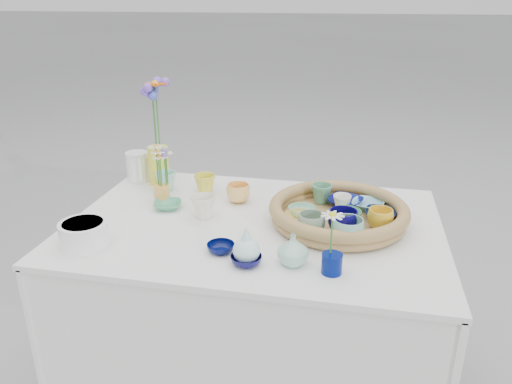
# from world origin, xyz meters

# --- Properties ---
(wicker_tray) EXTENTS (0.47, 0.47, 0.08)m
(wicker_tray) POSITION_xyz_m (0.28, 0.05, 0.80)
(wicker_tray) COLOR #9C7946
(wicker_tray) RESTS_ON display_table
(tray_ceramic_0) EXTENTS (0.16, 0.16, 0.03)m
(tray_ceramic_0) POSITION_xyz_m (0.30, 0.17, 0.80)
(tray_ceramic_0) COLOR #050E65
(tray_ceramic_0) RESTS_ON wicker_tray
(tray_ceramic_1) EXTENTS (0.11, 0.11, 0.03)m
(tray_ceramic_1) POSITION_xyz_m (0.42, 0.09, 0.80)
(tray_ceramic_1) COLOR black
(tray_ceramic_1) RESTS_ON wicker_tray
(tray_ceramic_2) EXTENTS (0.10, 0.10, 0.07)m
(tray_ceramic_2) POSITION_xyz_m (0.42, 0.00, 0.82)
(tray_ceramic_2) COLOR gold
(tray_ceramic_2) RESTS_ON wicker_tray
(tray_ceramic_3) EXTENTS (0.13, 0.13, 0.03)m
(tray_ceramic_3) POSITION_xyz_m (0.31, 0.05, 0.80)
(tray_ceramic_3) COLOR #4A9D73
(tray_ceramic_3) RESTS_ON wicker_tray
(tray_ceramic_4) EXTENTS (0.09, 0.09, 0.07)m
(tray_ceramic_4) POSITION_xyz_m (0.20, -0.08, 0.82)
(tray_ceramic_4) COLOR gray
(tray_ceramic_4) RESTS_ON wicker_tray
(tray_ceramic_5) EXTENTS (0.13, 0.13, 0.03)m
(tray_ceramic_5) POSITION_xyz_m (0.16, 0.05, 0.80)
(tray_ceramic_5) COLOR #8DD4B3
(tray_ceramic_5) RESTS_ON wicker_tray
(tray_ceramic_6) EXTENTS (0.09, 0.09, 0.06)m
(tray_ceramic_6) POSITION_xyz_m (0.21, 0.19, 0.81)
(tray_ceramic_6) COLOR #ACC5C0
(tray_ceramic_6) RESTS_ON wicker_tray
(tray_ceramic_7) EXTENTS (0.07, 0.07, 0.06)m
(tray_ceramic_7) POSITION_xyz_m (0.29, 0.12, 0.81)
(tray_ceramic_7) COLOR white
(tray_ceramic_7) RESTS_ON wicker_tray
(tray_ceramic_8) EXTENTS (0.14, 0.14, 0.03)m
(tray_ceramic_8) POSITION_xyz_m (0.38, 0.16, 0.80)
(tray_ceramic_8) COLOR #7DC7D9
(tray_ceramic_8) RESTS_ON wicker_tray
(tray_ceramic_9) EXTENTS (0.12, 0.12, 0.08)m
(tray_ceramic_9) POSITION_xyz_m (0.30, -0.06, 0.82)
(tray_ceramic_9) COLOR #0C0655
(tray_ceramic_9) RESTS_ON wicker_tray
(tray_ceramic_10) EXTENTS (0.13, 0.13, 0.03)m
(tray_ceramic_10) POSITION_xyz_m (0.16, -0.01, 0.80)
(tray_ceramic_10) COLOR #FFD372
(tray_ceramic_10) RESTS_ON wicker_tray
(tray_ceramic_11) EXTENTS (0.11, 0.11, 0.08)m
(tray_ceramic_11) POSITION_xyz_m (0.32, -0.12, 0.82)
(tray_ceramic_11) COLOR #7AB8A5
(tray_ceramic_11) RESTS_ON wicker_tray
(tray_ceramic_12) EXTENTS (0.10, 0.10, 0.07)m
(tray_ceramic_12) POSITION_xyz_m (0.21, 0.18, 0.82)
(tray_ceramic_12) COLOR #4E8C67
(tray_ceramic_12) RESTS_ON wicker_tray
(loose_ceramic_0) EXTENTS (0.09, 0.09, 0.08)m
(loose_ceramic_0) POSITION_xyz_m (-0.25, 0.22, 0.80)
(loose_ceramic_0) COLOR yellow
(loose_ceramic_0) RESTS_ON display_table
(loose_ceramic_1) EXTENTS (0.12, 0.12, 0.07)m
(loose_ceramic_1) POSITION_xyz_m (-0.10, 0.17, 0.80)
(loose_ceramic_1) COLOR #FABB5F
(loose_ceramic_1) RESTS_ON display_table
(loose_ceramic_2) EXTENTS (0.13, 0.13, 0.03)m
(loose_ceramic_2) POSITION_xyz_m (-0.34, 0.05, 0.78)
(loose_ceramic_2) COLOR #4BA073
(loose_ceramic_2) RESTS_ON display_table
(loose_ceramic_3) EXTENTS (0.09, 0.09, 0.08)m
(loose_ceramic_3) POSITION_xyz_m (-0.18, 0.01, 0.81)
(loose_ceramic_3) COLOR white
(loose_ceramic_3) RESTS_ON display_table
(loose_ceramic_4) EXTENTS (0.11, 0.11, 0.03)m
(loose_ceramic_4) POSITION_xyz_m (-0.06, -0.23, 0.78)
(loose_ceramic_4) COLOR #020942
(loose_ceramic_4) RESTS_ON display_table
(loose_ceramic_5) EXTENTS (0.11, 0.11, 0.08)m
(loose_ceramic_5) POSITION_xyz_m (-0.41, 0.22, 0.80)
(loose_ceramic_5) COLOR #94D3C1
(loose_ceramic_5) RESTS_ON display_table
(loose_ceramic_6) EXTENTS (0.11, 0.11, 0.03)m
(loose_ceramic_6) POSITION_xyz_m (0.03, -0.28, 0.78)
(loose_ceramic_6) COLOR #0C0A44
(loose_ceramic_6) RESTS_ON display_table
(fluted_bowl) EXTENTS (0.17, 0.17, 0.08)m
(fluted_bowl) POSITION_xyz_m (-0.49, -0.27, 0.80)
(fluted_bowl) COLOR white
(fluted_bowl) RESTS_ON display_table
(bud_vase_paleblue) EXTENTS (0.09, 0.09, 0.12)m
(bud_vase_paleblue) POSITION_xyz_m (0.03, -0.27, 0.83)
(bud_vase_paleblue) COLOR #C5ECF1
(bud_vase_paleblue) RESTS_ON display_table
(bud_vase_seafoam) EXTENTS (0.11, 0.11, 0.10)m
(bud_vase_seafoam) POSITION_xyz_m (0.17, -0.26, 0.81)
(bud_vase_seafoam) COLOR #99CEBB
(bud_vase_seafoam) RESTS_ON display_table
(bud_vase_cobalt) EXTENTS (0.07, 0.07, 0.06)m
(bud_vase_cobalt) POSITION_xyz_m (0.28, -0.28, 0.79)
(bud_vase_cobalt) COLOR #000F5F
(bud_vase_cobalt) RESTS_ON display_table
(single_daisy) EXTENTS (0.09, 0.09, 0.13)m
(single_daisy) POSITION_xyz_m (0.27, -0.27, 0.88)
(single_daisy) COLOR white
(single_daisy) RESTS_ON bud_vase_cobalt
(tall_vase_yellow) EXTENTS (0.10, 0.10, 0.16)m
(tall_vase_yellow) POSITION_xyz_m (-0.46, 0.29, 0.84)
(tall_vase_yellow) COLOR yellow
(tall_vase_yellow) RESTS_ON display_table
(gerbera) EXTENTS (0.13, 0.13, 0.27)m
(gerbera) POSITION_xyz_m (-0.45, 0.29, 1.05)
(gerbera) COLOR #E25E01
(gerbera) RESTS_ON tall_vase_yellow
(hydrangea) EXTENTS (0.10, 0.10, 0.32)m
(hydrangea) POSITION_xyz_m (-0.47, 0.29, 1.04)
(hydrangea) COLOR #4750CE
(hydrangea) RESTS_ON tall_vase_yellow
(white_pitcher) EXTENTS (0.16, 0.14, 0.12)m
(white_pitcher) POSITION_xyz_m (-0.56, 0.30, 0.83)
(white_pitcher) COLOR white
(white_pitcher) RESTS_ON display_table
(daisy_cup) EXTENTS (0.07, 0.07, 0.06)m
(daisy_cup) POSITION_xyz_m (-0.38, 0.11, 0.80)
(daisy_cup) COLOR #F1AA4B
(daisy_cup) RESTS_ON display_table
(daisy_posy) EXTENTS (0.10, 0.10, 0.16)m
(daisy_posy) POSITION_xyz_m (-0.38, 0.12, 0.91)
(daisy_posy) COLOR white
(daisy_posy) RESTS_ON daisy_cup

